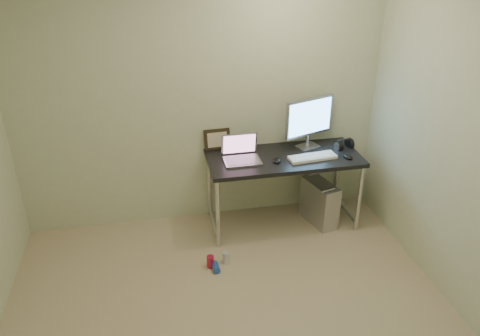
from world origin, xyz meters
name	(u,v)px	position (x,y,z in m)	size (l,w,h in m)	color
wall_back	(201,100)	(0.00, 1.75, 1.25)	(3.50, 0.02, 2.50)	beige
desk	(284,164)	(0.74, 1.43, 0.66)	(1.46, 0.64, 0.75)	black
tower_computer	(319,202)	(1.11, 1.37, 0.22)	(0.30, 0.46, 0.48)	#ACABB0
cable_a	(305,173)	(1.06, 1.70, 0.40)	(0.01, 0.01, 0.70)	black
cable_b	(314,174)	(1.15, 1.68, 0.38)	(0.01, 0.01, 0.72)	black
can_red	(210,262)	(-0.07, 0.86, 0.06)	(0.06, 0.06, 0.12)	#B21837
can_white	(226,257)	(0.07, 0.89, 0.06)	(0.06, 0.06, 0.11)	silver
can_blue	(216,267)	(-0.04, 0.81, 0.03)	(0.06, 0.06, 0.11)	#2652B5
laptop	(241,154)	(0.32, 1.44, 0.81)	(0.34, 0.28, 0.24)	#AAA9B1
monitor	(310,119)	(1.03, 1.59, 1.05)	(0.52, 0.23, 0.51)	#AAA9B1
keyboard	(312,157)	(0.99, 1.33, 0.76)	(0.46, 0.15, 0.03)	white
mouse_right	(348,156)	(1.32, 1.28, 0.77)	(0.07, 0.12, 0.04)	black
mouse_left	(277,159)	(0.64, 1.33, 0.77)	(0.08, 0.12, 0.04)	black
headphones	(344,145)	(1.37, 1.50, 0.78)	(0.20, 0.12, 0.12)	black
picture_frame	(217,139)	(0.14, 1.73, 0.85)	(0.26, 0.03, 0.21)	black
webcam	(240,140)	(0.36, 1.69, 0.83)	(0.04, 0.04, 0.12)	silver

